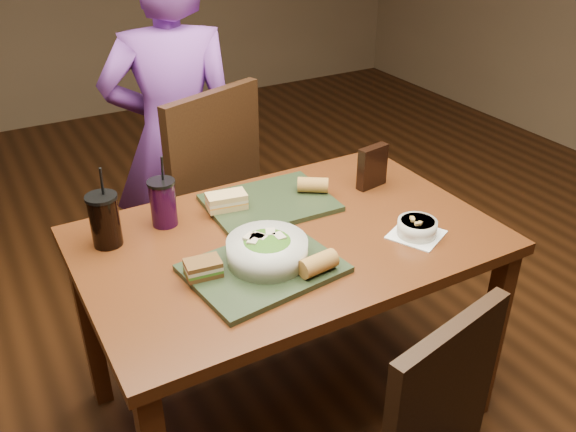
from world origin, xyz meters
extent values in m
plane|color=#381C0B|center=(0.00, 0.00, 0.00)|extent=(6.00, 6.00, 0.00)
cube|color=#532710|center=(0.60, -0.38, 0.35)|extent=(0.06, 0.06, 0.71)
cube|color=#532710|center=(-0.60, 0.38, 0.35)|extent=(0.06, 0.06, 0.71)
cube|color=#532710|center=(0.60, 0.38, 0.35)|extent=(0.06, 0.06, 0.71)
cube|color=#532710|center=(0.00, 0.00, 0.73)|extent=(1.30, 0.85, 0.04)
cube|color=black|center=(0.00, -0.73, 0.67)|extent=(0.39, 0.12, 0.47)
cube|color=black|center=(0.00, 0.79, 0.49)|extent=(0.58, 0.58, 0.04)
cube|color=black|center=(0.00, 0.58, 0.78)|extent=(0.45, 0.19, 0.54)
cube|color=black|center=(-0.19, 0.59, 0.23)|extent=(0.04, 0.04, 0.47)
cube|color=black|center=(0.20, 0.59, 0.23)|extent=(0.04, 0.04, 0.47)
cube|color=black|center=(-0.19, 0.98, 0.23)|extent=(0.04, 0.04, 0.47)
cube|color=black|center=(0.20, 0.98, 0.23)|extent=(0.04, 0.04, 0.47)
imported|color=purple|center=(-0.06, 0.85, 0.78)|extent=(0.65, 0.50, 1.56)
cube|color=#222E1A|center=(-0.16, -0.14, 0.76)|extent=(0.45, 0.37, 0.02)
cube|color=#222E1A|center=(0.04, 0.21, 0.76)|extent=(0.43, 0.33, 0.02)
cylinder|color=silver|center=(-0.14, -0.12, 0.80)|extent=(0.24, 0.24, 0.07)
ellipsoid|color=#427219|center=(-0.14, -0.12, 0.82)|extent=(0.19, 0.19, 0.06)
cube|color=beige|center=(-0.15, -0.10, 0.84)|extent=(0.04, 0.05, 0.01)
cube|color=beige|center=(-0.11, -0.09, 0.84)|extent=(0.04, 0.05, 0.01)
cube|color=beige|center=(-0.10, -0.12, 0.84)|extent=(0.03, 0.04, 0.01)
cube|color=beige|center=(-0.17, -0.09, 0.84)|extent=(0.05, 0.04, 0.01)
cube|color=beige|center=(-0.18, -0.11, 0.84)|extent=(0.05, 0.05, 0.01)
cube|color=beige|center=(-0.15, -0.09, 0.84)|extent=(0.04, 0.05, 0.01)
cube|color=white|center=(0.36, -0.20, 0.75)|extent=(0.20, 0.20, 0.00)
cylinder|color=silver|center=(0.36, -0.20, 0.78)|extent=(0.13, 0.13, 0.05)
cylinder|color=black|center=(0.36, -0.20, 0.80)|extent=(0.11, 0.11, 0.01)
cube|color=#B28947|center=(0.34, -0.20, 0.81)|extent=(0.02, 0.02, 0.01)
cube|color=#B28947|center=(0.35, -0.19, 0.81)|extent=(0.02, 0.02, 0.01)
cube|color=#B28947|center=(0.33, -0.22, 0.81)|extent=(0.02, 0.02, 0.01)
cube|color=#B28947|center=(0.35, -0.22, 0.81)|extent=(0.02, 0.02, 0.01)
cube|color=#593819|center=(-0.33, -0.10, 0.77)|extent=(0.11, 0.08, 0.01)
cube|color=#3F721E|center=(-0.33, -0.10, 0.79)|extent=(0.11, 0.08, 0.01)
cube|color=beige|center=(-0.33, -0.10, 0.80)|extent=(0.11, 0.08, 0.01)
cube|color=#593819|center=(-0.33, -0.10, 0.81)|extent=(0.11, 0.08, 0.01)
cube|color=tan|center=(-0.11, 0.23, 0.78)|extent=(0.14, 0.09, 0.02)
cube|color=orange|center=(-0.11, 0.23, 0.79)|extent=(0.14, 0.09, 0.01)
cube|color=beige|center=(-0.11, 0.23, 0.80)|extent=(0.14, 0.09, 0.01)
cube|color=tan|center=(-0.11, 0.23, 0.81)|extent=(0.14, 0.09, 0.02)
cylinder|color=#AD7533|center=(-0.04, -0.24, 0.80)|extent=(0.12, 0.07, 0.06)
cylinder|color=#AD7533|center=(0.21, 0.19, 0.79)|extent=(0.12, 0.10, 0.05)
cylinder|color=black|center=(-0.51, 0.23, 0.83)|extent=(0.09, 0.09, 0.16)
cylinder|color=black|center=(-0.51, 0.23, 0.91)|extent=(0.10, 0.10, 0.01)
cylinder|color=black|center=(-0.50, 0.23, 0.96)|extent=(0.01, 0.03, 0.10)
cylinder|color=black|center=(-0.32, 0.26, 0.82)|extent=(0.08, 0.08, 0.15)
cylinder|color=black|center=(-0.32, 0.26, 0.90)|extent=(0.09, 0.09, 0.01)
cylinder|color=black|center=(-0.31, 0.26, 0.95)|extent=(0.01, 0.02, 0.10)
cube|color=black|center=(0.44, 0.15, 0.83)|extent=(0.12, 0.06, 0.16)
camera|label=1|loc=(-0.82, -1.44, 1.76)|focal=38.00mm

